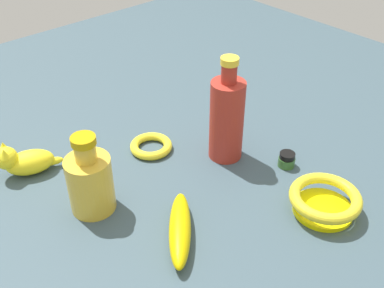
{
  "coord_description": "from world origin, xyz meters",
  "views": [
    {
      "loc": [
        0.61,
        -0.55,
        0.68
      ],
      "look_at": [
        0.0,
        0.0,
        0.08
      ],
      "focal_mm": 43.54,
      "sensor_mm": 36.0,
      "label": 1
    }
  ],
  "objects": [
    {
      "name": "cat_figurine",
      "position": [
        -0.26,
        -0.28,
        0.04
      ],
      "size": [
        0.1,
        0.14,
        0.09
      ],
      "color": "yellow",
      "rests_on": "ground"
    },
    {
      "name": "bowl",
      "position": [
        0.27,
        0.12,
        0.03
      ],
      "size": [
        0.15,
        0.15,
        0.05
      ],
      "color": "#F0E407",
      "rests_on": "ground"
    },
    {
      "name": "nail_polish_jar",
      "position": [
        0.13,
        0.18,
        0.02
      ],
      "size": [
        0.04,
        0.04,
        0.04
      ],
      "color": "#36642D",
      "rests_on": "ground"
    },
    {
      "name": "bottle_tall",
      "position": [
        0.0,
        0.11,
        0.11
      ],
      "size": [
        0.08,
        0.08,
        0.26
      ],
      "color": "#A72C21",
      "rests_on": "ground"
    },
    {
      "name": "bangle",
      "position": [
        -0.14,
        -0.01,
        0.01
      ],
      "size": [
        0.1,
        0.1,
        0.02
      ],
      "primitive_type": "torus",
      "color": "yellow",
      "rests_on": "ground"
    },
    {
      "name": "banana",
      "position": [
        0.13,
        -0.15,
        0.02
      ],
      "size": [
        0.18,
        0.16,
        0.04
      ],
      "primitive_type": "ellipsoid",
      "rotation": [
        0.0,
        0.0,
        2.42
      ],
      "color": "#CDB305",
      "rests_on": "ground"
    },
    {
      "name": "bottle_short",
      "position": [
        -0.06,
        -0.23,
        0.07
      ],
      "size": [
        0.09,
        0.09,
        0.18
      ],
      "color": "gold",
      "rests_on": "ground"
    },
    {
      "name": "ground",
      "position": [
        0.0,
        0.0,
        0.0
      ],
      "size": [
        2.0,
        2.0,
        0.0
      ],
      "primitive_type": "plane",
      "color": "#384C56"
    }
  ]
}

